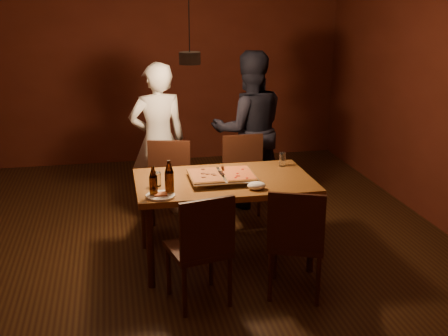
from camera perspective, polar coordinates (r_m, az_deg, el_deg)
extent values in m
plane|color=#34200E|center=(5.25, -3.15, -8.28)|extent=(6.00, 6.00, 0.00)
plane|color=#571F13|center=(7.76, -6.64, 10.84)|extent=(5.00, 0.00, 5.00)
plane|color=#571F13|center=(2.01, 9.00, -8.58)|extent=(5.00, 0.00, 5.00)
cube|color=brown|center=(4.79, 0.00, -1.43)|extent=(1.50, 0.90, 0.05)
cylinder|color=#38190F|center=(4.51, -7.50, -7.97)|extent=(0.06, 0.06, 0.70)
cylinder|color=#38190F|center=(4.77, 8.86, -6.57)|extent=(0.06, 0.06, 0.70)
cylinder|color=#38190F|center=(5.19, -8.11, -4.51)|extent=(0.06, 0.06, 0.70)
cylinder|color=#38190F|center=(5.42, 6.19, -3.48)|extent=(0.06, 0.06, 0.70)
cube|color=#38190F|center=(5.44, -5.81, -2.48)|extent=(0.51, 0.51, 0.04)
cube|color=#38190F|center=(5.54, -5.58, 0.52)|extent=(0.41, 0.14, 0.45)
cube|color=#38190F|center=(5.64, 2.36, -1.66)|extent=(0.43, 0.43, 0.04)
cube|color=#38190F|center=(5.74, 1.91, 1.21)|extent=(0.42, 0.04, 0.45)
cube|color=#38190F|center=(4.26, -2.65, -8.24)|extent=(0.50, 0.50, 0.04)
cube|color=#38190F|center=(4.00, -1.68, -6.22)|extent=(0.42, 0.12, 0.45)
cube|color=#38190F|center=(4.41, 7.39, -7.46)|extent=(0.55, 0.55, 0.04)
cube|color=#38190F|center=(4.14, 7.34, -5.53)|extent=(0.40, 0.19, 0.45)
cube|color=silver|center=(4.75, -0.20, -0.99)|extent=(0.55, 0.45, 0.05)
cube|color=maroon|center=(4.70, -1.92, -0.74)|extent=(0.26, 0.41, 0.02)
cube|color=gold|center=(4.75, 1.43, -0.54)|extent=(0.26, 0.40, 0.02)
cylinder|color=black|center=(4.39, -7.17, -1.91)|extent=(0.07, 0.07, 0.16)
cone|color=black|center=(4.35, -7.23, -0.37)|extent=(0.07, 0.07, 0.09)
cylinder|color=black|center=(4.43, -5.56, -1.57)|extent=(0.07, 0.07, 0.18)
cone|color=black|center=(4.38, -5.62, 0.15)|extent=(0.07, 0.07, 0.10)
cylinder|color=silver|center=(4.63, -6.85, -1.14)|extent=(0.07, 0.07, 0.12)
cylinder|color=silver|center=(5.16, 5.95, 0.88)|extent=(0.06, 0.06, 0.12)
cylinder|color=white|center=(4.40, -6.47, -2.82)|extent=(0.23, 0.23, 0.02)
cube|color=gold|center=(4.40, -6.47, -2.65)|extent=(0.10, 0.08, 0.01)
ellipsoid|color=white|center=(4.54, 3.32, -1.80)|extent=(0.15, 0.12, 0.06)
imported|color=white|center=(5.83, -6.72, 2.75)|extent=(0.64, 0.47, 1.62)
imported|color=black|center=(6.09, 2.57, 3.88)|extent=(0.83, 0.65, 1.70)
cylinder|color=black|center=(4.76, -3.50, 11.08)|extent=(0.18, 0.18, 0.10)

